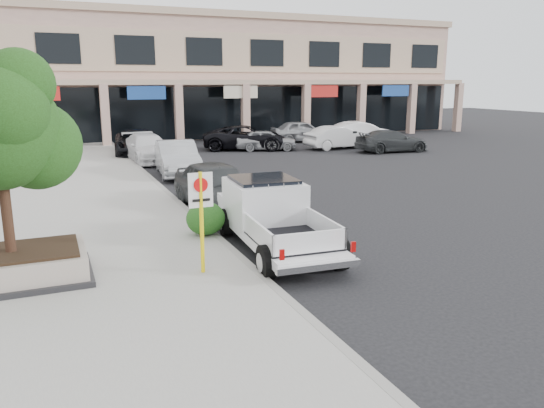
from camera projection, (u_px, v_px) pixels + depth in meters
The scene contains 19 objects.
ground at pixel (324, 273), 12.40m from camera, with size 120.00×120.00×0.00m, color black.
sidewalk at pixel (63, 230), 15.67m from camera, with size 8.00×52.00×0.15m, color gray.
curb at pixel (194, 217), 17.17m from camera, with size 0.20×52.00×0.15m, color gray.
strip_mall at pixel (217, 76), 44.79m from camera, with size 40.55×12.43×9.50m.
planter at pixel (13, 267), 11.44m from camera, with size 3.20×2.20×0.68m.
planter_tree at pixel (5, 129), 10.96m from camera, with size 2.90×2.55×4.00m.
no_parking_sign at pixel (201, 209), 11.70m from camera, with size 0.55×0.09×2.30m.
hedge at pixel (206, 219), 14.86m from camera, with size 1.10×0.99×0.94m, color #1A4814.
pickup_truck at pixel (276, 218), 13.87m from camera, with size 2.10×5.68×1.79m, color white, non-canonical shape.
curb_car_a at pixel (217, 186), 18.35m from camera, with size 1.96×4.88×1.66m, color #2C3031.
curb_car_b at pixel (177, 158), 25.12m from camera, with size 1.72×4.92×1.62m, color #A5A8AD.
curb_car_c at pixel (148, 148), 29.37m from camera, with size 2.10×5.16×1.50m, color silver.
curb_car_d at pixel (137, 142), 32.07m from camera, with size 2.55×5.53×1.54m, color black.
lot_car_a at pixel (266, 140), 34.08m from camera, with size 1.60×3.97×1.35m, color #94969B.
lot_car_b at pixel (338, 137), 34.96m from camera, with size 1.58×4.52×1.49m, color silver.
lot_car_c at pixel (392, 141), 33.41m from camera, with size 1.92×4.72×1.37m, color #292C2D.
lot_car_d at pixel (247, 138), 34.50m from camera, with size 2.59×5.62×1.56m, color black.
lot_car_e at pixel (302, 131), 38.83m from camera, with size 1.86×4.63×1.58m, color #989A9F.
lot_car_f at pixel (362, 134), 36.43m from camera, with size 1.76×5.04×1.66m, color silver.
Camera 1 is at (-5.69, -10.30, 4.38)m, focal length 35.00 mm.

